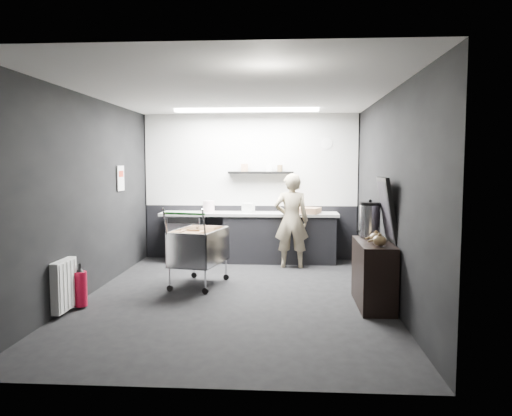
{
  "coord_description": "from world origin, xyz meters",
  "views": [
    {
      "loc": [
        0.71,
        -6.53,
        1.79
      ],
      "look_at": [
        0.26,
        0.4,
        1.16
      ],
      "focal_mm": 35.0,
      "sensor_mm": 36.0,
      "label": 1
    }
  ],
  "objects": [
    {
      "name": "floor",
      "position": [
        0.0,
        0.0,
        0.0
      ],
      "size": [
        5.5,
        5.5,
        0.0
      ],
      "primitive_type": "plane",
      "color": "black",
      "rests_on": "ground"
    },
    {
      "name": "ceiling",
      "position": [
        0.0,
        0.0,
        2.7
      ],
      "size": [
        5.5,
        5.5,
        0.0
      ],
      "primitive_type": "plane",
      "rotation": [
        3.14,
        0.0,
        0.0
      ],
      "color": "silver",
      "rests_on": "wall_back"
    },
    {
      "name": "wall_back",
      "position": [
        0.0,
        2.75,
        1.35
      ],
      "size": [
        5.5,
        0.0,
        5.5
      ],
      "primitive_type": "plane",
      "rotation": [
        1.57,
        0.0,
        0.0
      ],
      "color": "black",
      "rests_on": "floor"
    },
    {
      "name": "wall_front",
      "position": [
        0.0,
        -2.75,
        1.35
      ],
      "size": [
        5.5,
        0.0,
        5.5
      ],
      "primitive_type": "plane",
      "rotation": [
        -1.57,
        0.0,
        0.0
      ],
      "color": "black",
      "rests_on": "floor"
    },
    {
      "name": "wall_left",
      "position": [
        -2.0,
        0.0,
        1.35
      ],
      "size": [
        0.0,
        5.5,
        5.5
      ],
      "primitive_type": "plane",
      "rotation": [
        1.57,
        0.0,
        1.57
      ],
      "color": "black",
      "rests_on": "floor"
    },
    {
      "name": "wall_right",
      "position": [
        2.0,
        0.0,
        1.35
      ],
      "size": [
        0.0,
        5.5,
        5.5
      ],
      "primitive_type": "plane",
      "rotation": [
        1.57,
        0.0,
        -1.57
      ],
      "color": "black",
      "rests_on": "floor"
    },
    {
      "name": "kitchen_wall_panel",
      "position": [
        0.0,
        2.73,
        1.85
      ],
      "size": [
        3.95,
        0.02,
        1.7
      ],
      "primitive_type": "cube",
      "color": "silver",
      "rests_on": "wall_back"
    },
    {
      "name": "dado_panel",
      "position": [
        0.0,
        2.73,
        0.5
      ],
      "size": [
        3.95,
        0.02,
        1.0
      ],
      "primitive_type": "cube",
      "color": "black",
      "rests_on": "wall_back"
    },
    {
      "name": "floating_shelf",
      "position": [
        0.2,
        2.62,
        1.62
      ],
      "size": [
        1.2,
        0.22,
        0.04
      ],
      "primitive_type": "cube",
      "color": "black",
      "rests_on": "wall_back"
    },
    {
      "name": "wall_clock",
      "position": [
        1.4,
        2.72,
        2.15
      ],
      "size": [
        0.2,
        0.03,
        0.2
      ],
      "primitive_type": "cylinder",
      "rotation": [
        1.57,
        0.0,
        0.0
      ],
      "color": "white",
      "rests_on": "wall_back"
    },
    {
      "name": "poster",
      "position": [
        -1.98,
        1.3,
        1.55
      ],
      "size": [
        0.02,
        0.3,
        0.4
      ],
      "primitive_type": "cube",
      "color": "silver",
      "rests_on": "wall_left"
    },
    {
      "name": "poster_red_band",
      "position": [
        -1.98,
        1.3,
        1.62
      ],
      "size": [
        0.02,
        0.22,
        0.1
      ],
      "primitive_type": "cube",
      "color": "#B52B16",
      "rests_on": "poster"
    },
    {
      "name": "radiator",
      "position": [
        -1.94,
        -0.9,
        0.35
      ],
      "size": [
        0.1,
        0.5,
        0.6
      ],
      "primitive_type": "cube",
      "color": "white",
      "rests_on": "wall_left"
    },
    {
      "name": "ceiling_strip",
      "position": [
        0.0,
        1.85,
        2.67
      ],
      "size": [
        2.4,
        0.2,
        0.04
      ],
      "primitive_type": "cube",
      "color": "white",
      "rests_on": "ceiling"
    },
    {
      "name": "prep_counter",
      "position": [
        0.14,
        2.42,
        0.46
      ],
      "size": [
        3.2,
        0.61,
        0.9
      ],
      "color": "black",
      "rests_on": "floor"
    },
    {
      "name": "person",
      "position": [
        0.76,
        1.97,
        0.81
      ],
      "size": [
        0.6,
        0.4,
        1.62
      ],
      "primitive_type": "imported",
      "rotation": [
        0.0,
        0.0,
        3.16
      ],
      "color": "beige",
      "rests_on": "floor"
    },
    {
      "name": "shopping_cart",
      "position": [
        -0.6,
        0.58,
        0.54
      ],
      "size": [
        0.81,
        1.14,
        1.13
      ],
      "color": "silver",
      "rests_on": "floor"
    },
    {
      "name": "sideboard",
      "position": [
        1.79,
        -0.28,
        0.52
      ],
      "size": [
        0.46,
        1.08,
        1.62
      ],
      "color": "black",
      "rests_on": "floor"
    },
    {
      "name": "fire_extinguisher",
      "position": [
        -1.85,
        -0.65,
        0.26
      ],
      "size": [
        0.16,
        0.16,
        0.53
      ],
      "color": "#B70C29",
      "rests_on": "floor"
    },
    {
      "name": "cardboard_box",
      "position": [
        1.01,
        2.37,
        0.95
      ],
      "size": [
        0.6,
        0.52,
        0.1
      ],
      "primitive_type": "cube",
      "rotation": [
        0.0,
        0.0,
        -0.31
      ],
      "color": "#A67A59",
      "rests_on": "prep_counter"
    },
    {
      "name": "pink_tub",
      "position": [
        -0.74,
        2.42,
        1.0
      ],
      "size": [
        0.21,
        0.21,
        0.21
      ],
      "primitive_type": "cylinder",
      "color": "white",
      "rests_on": "prep_counter"
    },
    {
      "name": "white_container",
      "position": [
        -0.01,
        2.37,
        0.99
      ],
      "size": [
        0.23,
        0.2,
        0.17
      ],
      "primitive_type": "cube",
      "rotation": [
        0.0,
        0.0,
        -0.31
      ],
      "color": "white",
      "rests_on": "prep_counter"
    }
  ]
}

